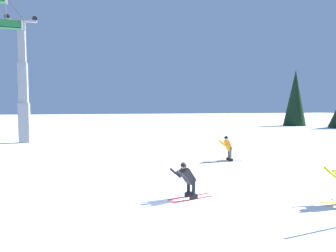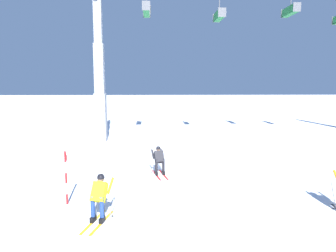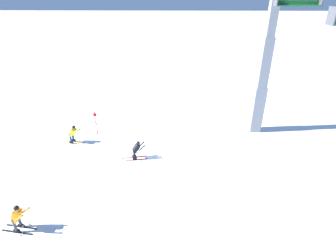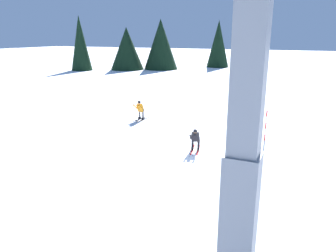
{
  "view_description": "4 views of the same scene",
  "coord_description": "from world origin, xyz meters",
  "px_view_note": "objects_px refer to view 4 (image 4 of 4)",
  "views": [
    {
      "loc": [
        -8.89,
        3.45,
        3.24
      ],
      "look_at": [
        -0.19,
        1.02,
        2.65
      ],
      "focal_mm": 30.63,
      "sensor_mm": 36.0,
      "label": 1
    },
    {
      "loc": [
        0.24,
        -13.88,
        4.17
      ],
      "look_at": [
        0.99,
        1.03,
        2.19
      ],
      "focal_mm": 32.32,
      "sensor_mm": 36.0,
      "label": 2
    },
    {
      "loc": [
        15.55,
        2.51,
        10.25
      ],
      "look_at": [
        0.84,
        2.22,
        2.64
      ],
      "focal_mm": 28.67,
      "sensor_mm": 36.0,
      "label": 3
    },
    {
      "loc": [
        -4.91,
        16.15,
        6.33
      ],
      "look_at": [
        1.15,
        2.48,
        2.02
      ],
      "focal_mm": 33.92,
      "sensor_mm": 36.0,
      "label": 4
    }
  ],
  "objects_px": {
    "skier_carving_main": "(195,138)",
    "skier_distant_downhill": "(247,120)",
    "skier_distant_uphill": "(140,109)",
    "trail_marker_pole": "(266,124)",
    "lift_tower_near": "(246,109)"
  },
  "relations": [
    {
      "from": "skier_carving_main",
      "to": "skier_distant_downhill",
      "type": "bearing_deg",
      "value": -111.86
    },
    {
      "from": "skier_carving_main",
      "to": "trail_marker_pole",
      "type": "bearing_deg",
      "value": -133.36
    },
    {
      "from": "lift_tower_near",
      "to": "trail_marker_pole",
      "type": "height_order",
      "value": "lift_tower_near"
    },
    {
      "from": "skier_carving_main",
      "to": "skier_distant_uphill",
      "type": "xyz_separation_m",
      "value": [
        6.12,
        -4.74,
        0.14
      ]
    },
    {
      "from": "skier_distant_downhill",
      "to": "lift_tower_near",
      "type": "bearing_deg",
      "value": 99.31
    },
    {
      "from": "trail_marker_pole",
      "to": "skier_distant_uphill",
      "type": "bearing_deg",
      "value": -7.22
    },
    {
      "from": "skier_distant_uphill",
      "to": "skier_carving_main",
      "type": "bearing_deg",
      "value": 142.24
    },
    {
      "from": "skier_carving_main",
      "to": "lift_tower_near",
      "type": "distance_m",
      "value": 10.67
    },
    {
      "from": "skier_distant_uphill",
      "to": "lift_tower_near",
      "type": "bearing_deg",
      "value": 127.06
    },
    {
      "from": "skier_carving_main",
      "to": "skier_distant_downhill",
      "type": "relative_size",
      "value": 0.98
    },
    {
      "from": "trail_marker_pole",
      "to": "skier_distant_uphill",
      "type": "xyz_separation_m",
      "value": [
        9.46,
        -1.2,
        -0.16
      ]
    },
    {
      "from": "lift_tower_near",
      "to": "skier_carving_main",
      "type": "bearing_deg",
      "value": -64.74
    },
    {
      "from": "lift_tower_near",
      "to": "trail_marker_pole",
      "type": "xyz_separation_m",
      "value": [
        0.89,
        -12.5,
        -3.67
      ]
    },
    {
      "from": "skier_distant_downhill",
      "to": "skier_distant_uphill",
      "type": "bearing_deg",
      "value": 1.03
    },
    {
      "from": "skier_distant_uphill",
      "to": "skier_distant_downhill",
      "type": "bearing_deg",
      "value": -178.97
    }
  ]
}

